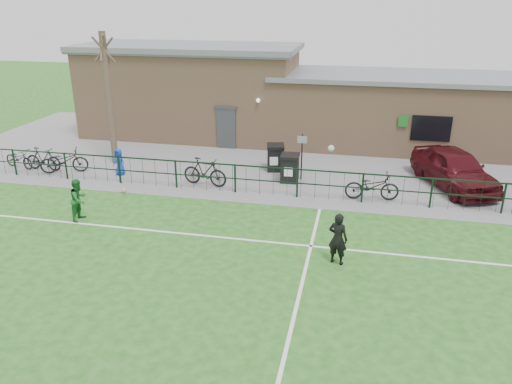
% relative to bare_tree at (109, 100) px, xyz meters
% --- Properties ---
extents(ground, '(90.00, 90.00, 0.00)m').
position_rel_bare_tree_xyz_m(ground, '(8.00, -10.50, -3.00)').
color(ground, '#205619').
rests_on(ground, ground).
extents(paving_strip, '(34.00, 13.00, 0.02)m').
position_rel_bare_tree_xyz_m(paving_strip, '(8.00, 3.00, -2.99)').
color(paving_strip, slate).
rests_on(paving_strip, ground).
extents(pitch_line_touch, '(28.00, 0.10, 0.01)m').
position_rel_bare_tree_xyz_m(pitch_line_touch, '(8.00, -2.70, -3.00)').
color(pitch_line_touch, white).
rests_on(pitch_line_touch, ground).
extents(pitch_line_mid, '(28.00, 0.10, 0.01)m').
position_rel_bare_tree_xyz_m(pitch_line_mid, '(8.00, -6.50, -3.00)').
color(pitch_line_mid, white).
rests_on(pitch_line_mid, ground).
extents(pitch_line_perp, '(0.10, 16.00, 0.01)m').
position_rel_bare_tree_xyz_m(pitch_line_perp, '(10.00, -10.50, -3.00)').
color(pitch_line_perp, white).
rests_on(pitch_line_perp, ground).
extents(perimeter_fence, '(28.00, 0.10, 1.20)m').
position_rel_bare_tree_xyz_m(perimeter_fence, '(8.00, -2.50, -2.40)').
color(perimeter_fence, black).
rests_on(perimeter_fence, ground).
extents(bare_tree, '(0.30, 0.30, 6.00)m').
position_rel_bare_tree_xyz_m(bare_tree, '(0.00, 0.00, 0.00)').
color(bare_tree, '#49382C').
rests_on(bare_tree, ground).
extents(wheelie_bin_left, '(0.88, 0.96, 1.10)m').
position_rel_bare_tree_xyz_m(wheelie_bin_left, '(7.60, 0.57, -2.43)').
color(wheelie_bin_left, black).
rests_on(wheelie_bin_left, paving_strip).
extents(wheelie_bin_right, '(0.75, 0.85, 1.09)m').
position_rel_bare_tree_xyz_m(wheelie_bin_right, '(8.45, -0.74, -2.43)').
color(wheelie_bin_right, black).
rests_on(wheelie_bin_right, paving_strip).
extents(sign_post, '(0.06, 0.06, 2.00)m').
position_rel_bare_tree_xyz_m(sign_post, '(8.89, -0.38, -1.98)').
color(sign_post, black).
rests_on(sign_post, paving_strip).
extents(car_maroon, '(3.54, 5.07, 1.60)m').
position_rel_bare_tree_xyz_m(car_maroon, '(15.14, -0.01, -2.18)').
color(car_maroon, '#420B12').
rests_on(car_maroon, paving_strip).
extents(bicycle_a, '(1.79, 1.02, 0.89)m').
position_rel_bare_tree_xyz_m(bicycle_a, '(-3.96, -1.60, -2.53)').
color(bicycle_a, black).
rests_on(bicycle_a, paving_strip).
extents(bicycle_b, '(1.78, 0.58, 1.05)m').
position_rel_bare_tree_xyz_m(bicycle_b, '(-2.67, -1.65, -2.45)').
color(bicycle_b, black).
rests_on(bicycle_b, paving_strip).
extents(bicycle_c, '(2.18, 1.48, 1.08)m').
position_rel_bare_tree_xyz_m(bicycle_c, '(-1.56, -1.76, -2.44)').
color(bicycle_c, black).
rests_on(bicycle_c, paving_strip).
extents(bicycle_d, '(2.03, 0.88, 1.18)m').
position_rel_bare_tree_xyz_m(bicycle_d, '(5.07, -2.00, -2.39)').
color(bicycle_d, black).
rests_on(bicycle_d, paving_strip).
extents(bicycle_e, '(2.12, 0.91, 1.08)m').
position_rel_bare_tree_xyz_m(bicycle_e, '(11.85, -2.13, -2.44)').
color(bicycle_e, black).
rests_on(bicycle_e, paving_strip).
extents(spectator_child, '(0.65, 0.50, 1.19)m').
position_rel_bare_tree_xyz_m(spectator_child, '(0.99, -1.52, -2.39)').
color(spectator_child, '#133AB6').
rests_on(spectator_child, paving_strip).
extents(goalkeeper_kick, '(0.99, 3.98, 2.58)m').
position_rel_bare_tree_xyz_m(goalkeeper_kick, '(10.84, -7.29, -2.15)').
color(goalkeeper_kick, black).
rests_on(goalkeeper_kick, ground).
extents(outfield_player, '(0.62, 0.77, 1.51)m').
position_rel_bare_tree_xyz_m(outfield_player, '(1.79, -6.15, -2.25)').
color(outfield_player, '#1B6126').
rests_on(outfield_player, ground).
extents(ball_ground, '(0.20, 0.20, 0.20)m').
position_rel_bare_tree_xyz_m(ball_ground, '(2.10, -3.47, -2.90)').
color(ball_ground, silver).
rests_on(ball_ground, ground).
extents(clubhouse, '(24.25, 5.40, 4.96)m').
position_rel_bare_tree_xyz_m(clubhouse, '(7.12, 6.00, -0.78)').
color(clubhouse, tan).
rests_on(clubhouse, ground).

